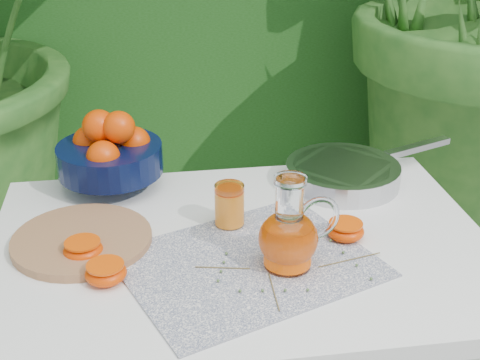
{
  "coord_description": "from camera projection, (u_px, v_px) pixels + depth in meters",
  "views": [
    {
      "loc": [
        -0.08,
        -1.12,
        1.45
      ],
      "look_at": [
        0.09,
        0.04,
        0.88
      ],
      "focal_mm": 50.0,
      "sensor_mm": 36.0,
      "label": 1
    }
  ],
  "objects": [
    {
      "name": "placemat",
      "position": [
        248.0,
        263.0,
        1.26
      ],
      "size": [
        0.55,
        0.49,
        0.0
      ],
      "primitive_type": "cube",
      "rotation": [
        0.0,
        0.0,
        0.37
      ],
      "color": "#0B173E",
      "rests_on": "white_table"
    },
    {
      "name": "fruit_bowl",
      "position": [
        110.0,
        152.0,
        1.53
      ],
      "size": [
        0.28,
        0.28,
        0.19
      ],
      "color": "black",
      "rests_on": "white_table"
    },
    {
      "name": "cutting_board",
      "position": [
        82.0,
        240.0,
        1.33
      ],
      "size": [
        0.32,
        0.32,
        0.02
      ],
      "primitive_type": "cylinder",
      "rotation": [
        0.0,
        0.0,
        -0.17
      ],
      "color": "#8E5F40",
      "rests_on": "white_table"
    },
    {
      "name": "thyme_sprigs",
      "position": [
        285.0,
        272.0,
        1.23
      ],
      "size": [
        0.36,
        0.21,
        0.01
      ],
      "color": "brown",
      "rests_on": "white_table"
    },
    {
      "name": "juice_pitcher",
      "position": [
        289.0,
        236.0,
        1.23
      ],
      "size": [
        0.17,
        0.13,
        0.18
      ],
      "color": "white",
      "rests_on": "white_table"
    },
    {
      "name": "saute_pan",
      "position": [
        344.0,
        172.0,
        1.57
      ],
      "size": [
        0.49,
        0.35,
        0.05
      ],
      "color": "#AEAFB3",
      "rests_on": "white_table"
    },
    {
      "name": "juice_tumbler",
      "position": [
        229.0,
        206.0,
        1.38
      ],
      "size": [
        0.07,
        0.07,
        0.09
      ],
      "color": "white",
      "rests_on": "white_table"
    },
    {
      "name": "orange_halves",
      "position": [
        182.0,
        250.0,
        1.28
      ],
      "size": [
        0.61,
        0.18,
        0.04
      ],
      "color": "#E25602",
      "rests_on": "white_table"
    },
    {
      "name": "white_table",
      "position": [
        241.0,
        277.0,
        1.37
      ],
      "size": [
        1.0,
        0.7,
        0.75
      ],
      "color": "white",
      "rests_on": "ground"
    }
  ]
}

